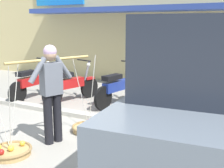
% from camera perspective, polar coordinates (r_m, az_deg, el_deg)
% --- Properties ---
extents(ground_plane, '(90.00, 90.00, 0.00)m').
position_cam_1_polar(ground_plane, '(5.65, -5.85, -9.26)').
color(ground_plane, '#9E998C').
extents(sidewalk_curb, '(20.00, 0.24, 0.10)m').
position_cam_1_polar(sidewalk_curb, '(6.19, -2.25, -6.82)').
color(sidewalk_curb, '#BAB4A5').
rests_on(sidewalk_curb, ground).
extents(fruit_vendor, '(0.57, 1.46, 1.70)m').
position_cam_1_polar(fruit_vendor, '(4.93, -11.95, -0.72)').
color(fruit_vendor, black).
rests_on(fruit_vendor, ground).
extents(fruit_basket_left_side, '(0.66, 0.66, 1.45)m').
position_cam_1_polar(fruit_basket_left_side, '(4.88, -19.54, -12.42)').
color(fruit_basket_left_side, tan).
rests_on(fruit_basket_left_side, ground).
extents(fruit_basket_right_side, '(0.66, 0.66, 1.45)m').
position_cam_1_polar(fruit_basket_right_side, '(5.59, -4.64, -8.65)').
color(fruit_basket_right_side, tan).
rests_on(fruit_basket_right_side, ground).
extents(motorcycle_nearest_shop, '(0.54, 1.82, 1.09)m').
position_cam_1_polar(motorcycle_nearest_shop, '(8.18, -15.41, 0.27)').
color(motorcycle_nearest_shop, black).
rests_on(motorcycle_nearest_shop, ground).
extents(motorcycle_second_in_row, '(0.67, 1.77, 1.09)m').
position_cam_1_polar(motorcycle_second_in_row, '(7.63, -8.22, -0.24)').
color(motorcycle_second_in_row, black).
rests_on(motorcycle_second_in_row, ground).
extents(motorcycle_third_in_row, '(0.58, 1.80, 1.09)m').
position_cam_1_polar(motorcycle_third_in_row, '(7.27, 1.26, -0.71)').
color(motorcycle_third_in_row, black).
rests_on(motorcycle_third_in_row, ground).
extents(motorcycle_end_of_row, '(0.57, 1.80, 1.09)m').
position_cam_1_polar(motorcycle_end_of_row, '(6.72, 9.71, -1.91)').
color(motorcycle_end_of_row, black).
rests_on(motorcycle_end_of_row, ground).
extents(storefront_building, '(13.00, 6.00, 4.20)m').
position_cam_1_polar(storefront_building, '(12.24, 8.54, 11.98)').
color(storefront_building, '#DBC684').
rests_on(storefront_building, ground).
extents(wooden_crate, '(0.44, 0.36, 0.32)m').
position_cam_1_polar(wooden_crate, '(7.12, 15.38, -3.83)').
color(wooden_crate, olive).
rests_on(wooden_crate, ground).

